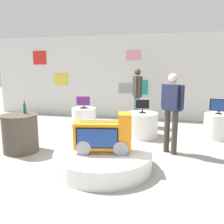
# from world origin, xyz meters

# --- Properties ---
(ground_plane) EXTENTS (30.00, 30.00, 0.00)m
(ground_plane) POSITION_xyz_m (0.00, 0.00, 0.00)
(ground_plane) COLOR #9E998E
(back_wall_display) EXTENTS (11.01, 0.13, 2.93)m
(back_wall_display) POSITION_xyz_m (-0.01, 4.52, 1.47)
(back_wall_display) COLOR silver
(back_wall_display) RESTS_ON ground
(main_display_pedestal) EXTENTS (1.78, 1.78, 0.31)m
(main_display_pedestal) POSITION_xyz_m (0.04, 0.01, 0.15)
(main_display_pedestal) COLOR white
(main_display_pedestal) RESTS_ON ground
(novelty_firetruck_tv) EXTENTS (1.06, 0.59, 0.71)m
(novelty_firetruck_tv) POSITION_xyz_m (0.06, 0.01, 0.60)
(novelty_firetruck_tv) COLOR gray
(novelty_firetruck_tv) RESTS_ON main_display_pedestal
(display_pedestal_left_rear) EXTENTS (0.71, 0.71, 0.64)m
(display_pedestal_left_rear) POSITION_xyz_m (-1.23, 2.51, 0.32)
(display_pedestal_left_rear) COLOR white
(display_pedestal_left_rear) RESTS_ON ground
(tv_on_left_rear) EXTENTS (0.42, 0.22, 0.36)m
(tv_on_left_rear) POSITION_xyz_m (-1.23, 2.51, 0.83)
(tv_on_left_rear) COLOR black
(tv_on_left_rear) RESTS_ON display_pedestal_left_rear
(display_pedestal_center_rear) EXTENTS (0.69, 0.69, 0.64)m
(display_pedestal_center_rear) POSITION_xyz_m (2.43, 2.48, 0.32)
(display_pedestal_center_rear) COLOR white
(display_pedestal_center_rear) RESTS_ON ground
(tv_on_center_rear) EXTENTS (0.46, 0.17, 0.38)m
(tv_on_center_rear) POSITION_xyz_m (2.43, 2.48, 0.85)
(tv_on_center_rear) COLOR black
(tv_on_center_rear) RESTS_ON display_pedestal_center_rear
(display_pedestal_right_rear) EXTENTS (0.82, 0.82, 0.64)m
(display_pedestal_right_rear) POSITION_xyz_m (0.51, 2.17, 0.32)
(display_pedestal_right_rear) COLOR white
(display_pedestal_right_rear) RESTS_ON ground
(tv_on_right_rear) EXTENTS (0.38, 0.17, 0.36)m
(tv_on_right_rear) POSITION_xyz_m (0.51, 2.17, 0.85)
(tv_on_right_rear) COLOR black
(tv_on_right_rear) RESTS_ON display_pedestal_right_rear
(side_table_round) EXTENTS (0.77, 0.77, 0.82)m
(side_table_round) POSITION_xyz_m (-1.93, 0.43, 0.42)
(side_table_round) COLOR #4C4238
(side_table_round) RESTS_ON ground
(bottle_on_side_table) EXTENTS (0.06, 0.06, 0.29)m
(bottle_on_side_table) POSITION_xyz_m (-1.87, 0.56, 0.93)
(bottle_on_side_table) COLOR #195926
(bottle_on_side_table) RESTS_ON side_table_round
(shopper_browsing_near_truck) EXTENTS (0.33, 0.52, 1.78)m
(shopper_browsing_near_truck) POSITION_xyz_m (0.22, 3.34, 1.05)
(shopper_browsing_near_truck) COLOR #194751
(shopper_browsing_near_truck) RESTS_ON ground
(shopper_browsing_rear) EXTENTS (0.46, 0.39, 1.69)m
(shopper_browsing_rear) POSITION_xyz_m (1.24, 1.09, 1.00)
(shopper_browsing_rear) COLOR #38332D
(shopper_browsing_rear) RESTS_ON ground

